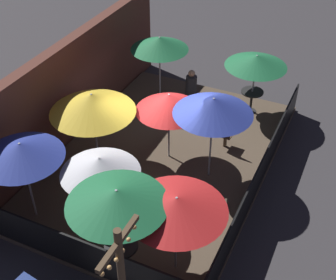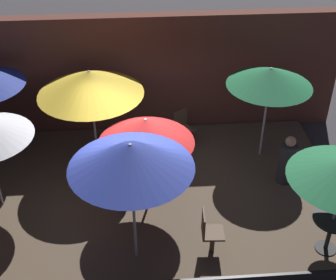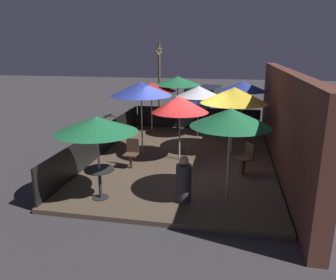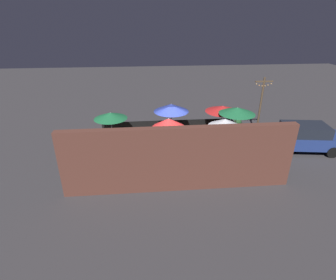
{
  "view_description": "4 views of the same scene",
  "coord_description": "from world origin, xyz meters",
  "px_view_note": "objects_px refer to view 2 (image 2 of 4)",
  "views": [
    {
      "loc": [
        -9.4,
        -4.54,
        8.74
      ],
      "look_at": [
        -0.43,
        -0.36,
        1.19
      ],
      "focal_mm": 50.0,
      "sensor_mm": 36.0,
      "label": 1
    },
    {
      "loc": [
        0.01,
        -7.38,
        6.72
      ],
      "look_at": [
        0.61,
        0.43,
        1.36
      ],
      "focal_mm": 50.0,
      "sensor_mm": 36.0,
      "label": 2
    },
    {
      "loc": [
        10.37,
        1.48,
        3.72
      ],
      "look_at": [
        0.98,
        -0.34,
        1.0
      ],
      "focal_mm": 35.0,
      "sensor_mm": 36.0,
      "label": 3
    },
    {
      "loc": [
        1.41,
        13.0,
        7.16
      ],
      "look_at": [
        0.22,
        0.14,
        1.08
      ],
      "focal_mm": 28.0,
      "sensor_mm": 36.0,
      "label": 4
    }
  ],
  "objects_px": {
    "patio_umbrella_3": "(270,77)",
    "patio_umbrella_4": "(131,156)",
    "patio_umbrella_6": "(90,82)",
    "patio_chair_1": "(209,231)",
    "patio_chair_0": "(183,128)",
    "patron_0": "(287,162)",
    "patio_umbrella_7": "(146,131)",
    "dining_table_1": "(332,225)"
  },
  "relations": [
    {
      "from": "patio_umbrella_3",
      "to": "patio_chair_1",
      "type": "xyz_separation_m",
      "value": [
        -1.68,
        -2.92,
        -1.56
      ]
    },
    {
      "from": "patio_umbrella_6",
      "to": "dining_table_1",
      "type": "height_order",
      "value": "patio_umbrella_6"
    },
    {
      "from": "dining_table_1",
      "to": "patio_chair_0",
      "type": "xyz_separation_m",
      "value": [
        -2.31,
        3.55,
        -0.07
      ]
    },
    {
      "from": "patio_umbrella_6",
      "to": "patio_umbrella_7",
      "type": "bearing_deg",
      "value": -56.49
    },
    {
      "from": "patio_umbrella_6",
      "to": "patio_umbrella_4",
      "type": "bearing_deg",
      "value": -74.51
    },
    {
      "from": "patio_chair_0",
      "to": "patron_0",
      "type": "xyz_separation_m",
      "value": [
        2.1,
        -1.52,
        -0.0
      ]
    },
    {
      "from": "patio_umbrella_3",
      "to": "patio_umbrella_4",
      "type": "height_order",
      "value": "patio_umbrella_4"
    },
    {
      "from": "patio_chair_1",
      "to": "patio_umbrella_6",
      "type": "bearing_deg",
      "value": 129.39
    },
    {
      "from": "patio_umbrella_7",
      "to": "patio_chair_1",
      "type": "relative_size",
      "value": 2.33
    },
    {
      "from": "patio_umbrella_3",
      "to": "patio_chair_1",
      "type": "height_order",
      "value": "patio_umbrella_3"
    },
    {
      "from": "patio_umbrella_3",
      "to": "patio_chair_0",
      "type": "xyz_separation_m",
      "value": [
        -1.8,
        0.5,
        -1.53
      ]
    },
    {
      "from": "patron_0",
      "to": "dining_table_1",
      "type": "bearing_deg",
      "value": -179.37
    },
    {
      "from": "patio_umbrella_7",
      "to": "patio_chair_1",
      "type": "xyz_separation_m",
      "value": [
        1.06,
        -1.32,
        -1.36
      ]
    },
    {
      "from": "patio_umbrella_7",
      "to": "patio_umbrella_3",
      "type": "bearing_deg",
      "value": 30.31
    },
    {
      "from": "dining_table_1",
      "to": "patron_0",
      "type": "bearing_deg",
      "value": 95.83
    },
    {
      "from": "patio_umbrella_4",
      "to": "patio_umbrella_7",
      "type": "distance_m",
      "value": 1.43
    },
    {
      "from": "patio_umbrella_7",
      "to": "patron_0",
      "type": "height_order",
      "value": "patio_umbrella_7"
    },
    {
      "from": "patio_umbrella_4",
      "to": "dining_table_1",
      "type": "xyz_separation_m",
      "value": [
        3.53,
        -0.11,
        -1.67
      ]
    },
    {
      "from": "patio_chair_1",
      "to": "patio_chair_0",
      "type": "bearing_deg",
      "value": 95.45
    },
    {
      "from": "patio_umbrella_7",
      "to": "patio_chair_1",
      "type": "bearing_deg",
      "value": -51.18
    },
    {
      "from": "patio_umbrella_3",
      "to": "dining_table_1",
      "type": "xyz_separation_m",
      "value": [
        0.51,
        -3.05,
        -1.46
      ]
    },
    {
      "from": "patio_umbrella_4",
      "to": "patio_chair_1",
      "type": "distance_m",
      "value": 2.23
    },
    {
      "from": "patio_chair_1",
      "to": "patron_0",
      "type": "relative_size",
      "value": 0.78
    },
    {
      "from": "patio_chair_0",
      "to": "patio_chair_1",
      "type": "distance_m",
      "value": 3.42
    },
    {
      "from": "patio_umbrella_6",
      "to": "patron_0",
      "type": "height_order",
      "value": "patio_umbrella_6"
    },
    {
      "from": "patio_umbrella_6",
      "to": "patio_chair_1",
      "type": "distance_m",
      "value": 4.02
    },
    {
      "from": "patio_umbrella_3",
      "to": "patio_chair_0",
      "type": "relative_size",
      "value": 2.4
    },
    {
      "from": "patio_umbrella_3",
      "to": "dining_table_1",
      "type": "distance_m",
      "value": 3.42
    },
    {
      "from": "patio_umbrella_7",
      "to": "dining_table_1",
      "type": "height_order",
      "value": "patio_umbrella_7"
    },
    {
      "from": "patio_umbrella_3",
      "to": "patio_umbrella_7",
      "type": "relative_size",
      "value": 1.07
    },
    {
      "from": "patio_umbrella_6",
      "to": "patio_chair_0",
      "type": "bearing_deg",
      "value": 11.38
    },
    {
      "from": "patio_umbrella_3",
      "to": "dining_table_1",
      "type": "relative_size",
      "value": 2.96
    },
    {
      "from": "patio_umbrella_3",
      "to": "patio_umbrella_4",
      "type": "bearing_deg",
      "value": -135.71
    },
    {
      "from": "patio_chair_0",
      "to": "patron_0",
      "type": "distance_m",
      "value": 2.59
    },
    {
      "from": "patio_umbrella_4",
      "to": "patio_chair_1",
      "type": "bearing_deg",
      "value": 1.15
    },
    {
      "from": "dining_table_1",
      "to": "patio_umbrella_7",
      "type": "bearing_deg",
      "value": 155.98
    },
    {
      "from": "patio_chair_0",
      "to": "patio_umbrella_3",
      "type": "bearing_deg",
      "value": 41.5
    },
    {
      "from": "patio_umbrella_6",
      "to": "patio_chair_1",
      "type": "xyz_separation_m",
      "value": [
        2.18,
        -3.0,
        -1.54
      ]
    },
    {
      "from": "patio_chair_1",
      "to": "patron_0",
      "type": "xyz_separation_m",
      "value": [
        1.99,
        1.9,
        0.03
      ]
    },
    {
      "from": "patio_umbrella_3",
      "to": "patron_0",
      "type": "xyz_separation_m",
      "value": [
        0.3,
        -1.02,
        -1.54
      ]
    },
    {
      "from": "patio_umbrella_7",
      "to": "patio_chair_0",
      "type": "bearing_deg",
      "value": 65.88
    },
    {
      "from": "patio_umbrella_4",
      "to": "patio_chair_1",
      "type": "height_order",
      "value": "patio_umbrella_4"
    }
  ]
}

